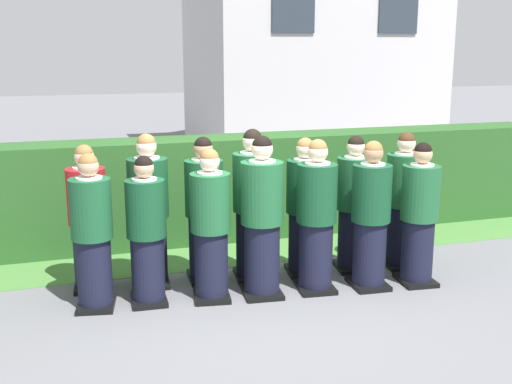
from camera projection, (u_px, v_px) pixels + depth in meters
The scene contains 18 objects.
ground_plane at pixel (264, 294), 6.78m from camera, with size 60.00×60.00×0.00m, color slate.
student_front_row_0 at pixel (92, 236), 6.27m from camera, with size 0.44×0.51×1.57m.
student_front_row_1 at pixel (147, 234), 6.40m from camera, with size 0.40×0.49×1.52m.
student_front_row_2 at pixel (211, 229), 6.51m from camera, with size 0.43×0.53×1.57m.
student_front_row_3 at pixel (262, 221), 6.60m from camera, with size 0.44×0.52×1.69m.
student_front_row_4 at pixel (316, 219), 6.74m from camera, with size 0.43×0.54×1.64m.
student_front_row_5 at pixel (371, 219), 6.83m from camera, with size 0.42×0.48×1.61m.
student_front_row_6 at pixel (419, 217), 6.94m from camera, with size 0.41×0.52×1.57m.
student_in_red_blazer at pixel (88, 221), 6.78m from camera, with size 0.41×0.52×1.57m.
student_rear_row_1 at pixel (149, 214), 6.89m from camera, with size 0.43×0.51×1.67m.
student_rear_row_2 at pixel (204, 213), 7.04m from camera, with size 0.42×0.52×1.62m.
student_rear_row_3 at pixel (253, 208), 7.09m from camera, with size 0.45×0.56×1.70m.
student_rear_row_4 at pixel (304, 210), 7.24m from camera, with size 0.43×0.53×1.58m.
student_rear_row_5 at pixel (354, 207), 7.37m from camera, with size 0.44×0.53×1.58m.
student_rear_row_6 at pixel (403, 204), 7.47m from camera, with size 0.43×0.51×1.61m.
hedge at pixel (214, 188), 8.62m from camera, with size 9.96×0.70×1.38m.
school_building_main at pixel (310, 1), 14.78m from camera, with size 5.52×4.27×7.00m.
lawn_strip at pixel (230, 255), 8.03m from camera, with size 9.96×0.90×0.01m, color #477A38.
Camera 1 is at (-2.01, -6.05, 2.57)m, focal length 44.81 mm.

